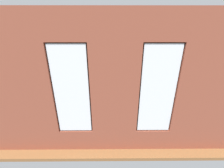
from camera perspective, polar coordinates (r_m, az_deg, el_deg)
The scene contains 17 objects.
ground_plane at distance 6.68m, azimuth 0.39°, elevation -6.78°, with size 7.28×5.97×0.10m, color brown.
brick_wall_with_windows at distance 3.53m, azimuth 1.03°, elevation -2.65°, with size 6.68×0.30×3.55m.
white_wall_right at distance 6.61m, azimuth -29.64°, elevation 6.92°, with size 0.10×4.97×3.55m, color silver.
couch_by_window at distance 4.86m, azimuth -5.63°, elevation -14.51°, with size 1.72×0.87×0.80m.
couch_left at distance 6.84m, azimuth 23.18°, elevation -4.46°, with size 0.96×2.07×0.80m.
coffee_table at distance 6.68m, azimuth -0.99°, elevation -2.67°, with size 1.22×0.76×0.43m.
cup_ceramic at distance 6.54m, azimuth -0.20°, elevation -2.30°, with size 0.08×0.08×0.09m, color #4C4C51.
candle_jar at distance 6.64m, azimuth -1.00°, elevation -1.81°, with size 0.08×0.08×0.11m, color #B7333D.
remote_gray at distance 6.57m, azimuth -4.20°, elevation -2.59°, with size 0.05×0.17×0.02m, color #59595B.
media_console at distance 6.73m, azimuth -26.08°, elevation -5.80°, with size 0.97×0.42×0.60m, color black.
tv_flatscreen at distance 6.46m, azimuth -27.07°, elevation -0.78°, with size 1.00×0.20×0.69m.
papasan_chair at distance 8.25m, azimuth -4.53°, elevation 2.98°, with size 1.06×1.06×0.68m.
potted_plant_by_left_couch at distance 7.96m, azimuth 16.61°, elevation 0.06°, with size 0.26×0.26×0.42m.
potted_plant_mid_room_small at distance 7.13m, azimuth 3.57°, elevation 0.25°, with size 0.44×0.44×0.76m.
potted_plant_foreground_right at distance 8.46m, azimuth -18.41°, elevation 5.96°, with size 0.99×1.02×1.45m.
potted_plant_corner_near_left at distance 8.73m, azimuth 18.86°, elevation 3.23°, with size 0.85×0.90×1.23m.
potted_plant_between_couches at distance 4.67m, azimuth 10.51°, elevation -9.11°, with size 1.17×0.90×1.47m.
Camera 1 is at (0.09, 5.77, 3.32)m, focal length 24.00 mm.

